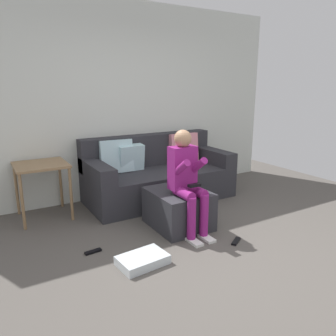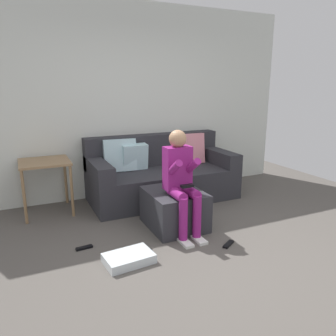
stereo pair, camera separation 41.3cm
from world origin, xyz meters
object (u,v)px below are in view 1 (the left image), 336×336
(couch_sectional, at_px, (157,175))
(remote_under_side_table, at_px, (93,252))
(remote_by_storage_bin, at_px, (155,251))
(person_seated, at_px, (187,177))
(side_table, at_px, (41,171))
(remote_near_ottoman, at_px, (236,241))
(ottoman, at_px, (178,208))
(storage_bin, at_px, (143,260))

(couch_sectional, xyz_separation_m, remote_under_side_table, (-1.36, -1.15, -0.34))
(couch_sectional, height_order, remote_by_storage_bin, couch_sectional)
(remote_by_storage_bin, bearing_deg, person_seated, 56.41)
(remote_by_storage_bin, bearing_deg, remote_under_side_table, -178.27)
(side_table, distance_m, remote_near_ottoman, 2.48)
(couch_sectional, xyz_separation_m, remote_by_storage_bin, (-0.81, -1.46, -0.34))
(remote_near_ottoman, bearing_deg, person_seated, 90.55)
(ottoman, bearing_deg, remote_by_storage_bin, -141.59)
(remote_near_ottoman, bearing_deg, remote_under_side_table, 126.12)
(person_seated, relative_size, storage_bin, 2.59)
(storage_bin, bearing_deg, person_seated, 27.43)
(couch_sectional, xyz_separation_m, side_table, (-1.59, 0.06, 0.26))
(couch_sectional, relative_size, remote_near_ottoman, 11.40)
(side_table, bearing_deg, remote_under_side_table, -79.09)
(side_table, bearing_deg, remote_by_storage_bin, -62.93)
(couch_sectional, xyz_separation_m, storage_bin, (-1.02, -1.60, -0.30))
(side_table, bearing_deg, storage_bin, -71.15)
(ottoman, bearing_deg, couch_sectional, 75.17)
(remote_near_ottoman, bearing_deg, remote_by_storage_bin, 131.82)
(storage_bin, relative_size, remote_near_ottoman, 2.45)
(ottoman, distance_m, side_table, 1.75)
(remote_near_ottoman, bearing_deg, couch_sectional, 59.17)
(couch_sectional, bearing_deg, ottoman, -104.83)
(couch_sectional, distance_m, remote_near_ottoman, 1.74)
(storage_bin, relative_size, remote_by_storage_bin, 2.87)
(side_table, height_order, remote_under_side_table, side_table)
(couch_sectional, distance_m, remote_by_storage_bin, 1.70)
(couch_sectional, relative_size, person_seated, 1.80)
(storage_bin, distance_m, side_table, 1.84)
(couch_sectional, height_order, remote_under_side_table, couch_sectional)
(storage_bin, bearing_deg, couch_sectional, 57.33)
(ottoman, distance_m, remote_under_side_table, 1.11)
(remote_near_ottoman, bearing_deg, side_table, 100.58)
(couch_sectional, distance_m, remote_under_side_table, 1.81)
(ottoman, bearing_deg, remote_near_ottoman, -65.31)
(ottoman, relative_size, remote_by_storage_bin, 4.55)
(couch_sectional, height_order, side_table, couch_sectional)
(person_seated, xyz_separation_m, remote_under_side_table, (-1.08, 0.06, -0.65))
(ottoman, distance_m, remote_by_storage_bin, 0.72)
(couch_sectional, height_order, storage_bin, couch_sectional)
(remote_under_side_table, bearing_deg, side_table, 95.26)
(side_table, xyz_separation_m, remote_by_storage_bin, (0.78, -1.52, -0.59))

